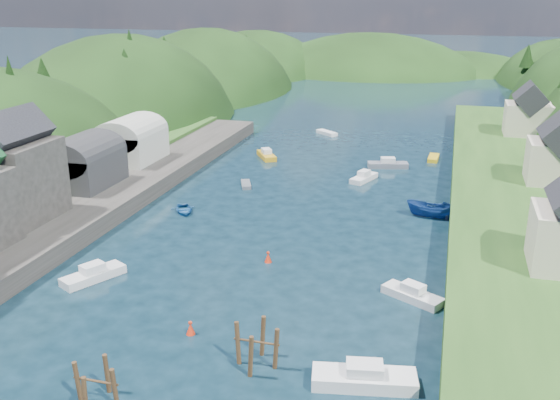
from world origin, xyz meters
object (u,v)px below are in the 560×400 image
(piling_cluster_far, at_px, (257,349))
(channel_buoy_near, at_px, (191,328))
(piling_cluster_near, at_px, (97,389))
(channel_buoy_far, at_px, (268,257))

(piling_cluster_far, height_order, channel_buoy_near, piling_cluster_far)
(piling_cluster_near, relative_size, piling_cluster_far, 0.91)
(piling_cluster_far, height_order, channel_buoy_far, piling_cluster_far)
(piling_cluster_near, height_order, piling_cluster_far, piling_cluster_far)
(channel_buoy_far, bearing_deg, channel_buoy_near, -97.55)
(channel_buoy_near, bearing_deg, channel_buoy_far, 82.45)
(piling_cluster_near, xyz_separation_m, piling_cluster_far, (8.26, 6.65, 0.16))
(piling_cluster_far, xyz_separation_m, channel_buoy_near, (-6.03, 2.62, -0.81))
(channel_buoy_near, relative_size, channel_buoy_far, 1.00)
(piling_cluster_far, distance_m, channel_buoy_far, 17.21)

